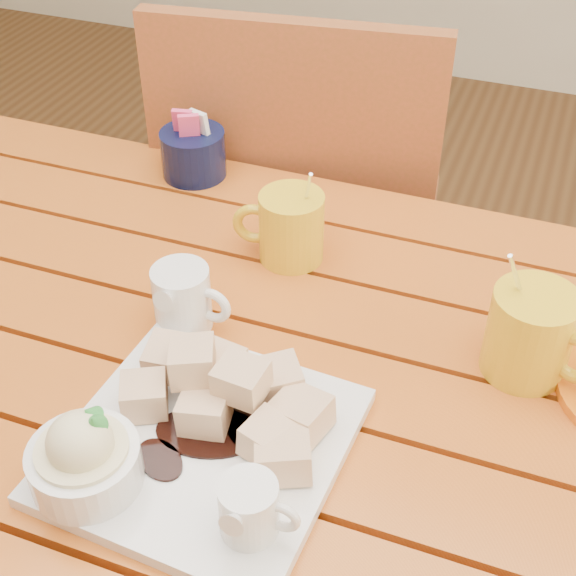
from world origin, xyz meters
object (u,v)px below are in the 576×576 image
at_px(dessert_plate, 181,438).
at_px(chair_far, 305,225).
at_px(coffee_mug_right, 532,334).
at_px(table, 230,414).
at_px(coffee_mug_left, 289,226).

relative_size(dessert_plate, chair_far, 0.29).
xyz_separation_m(coffee_mug_right, chair_far, (-0.42, 0.46, -0.26)).
distance_m(table, dessert_plate, 0.21).
bearing_deg(coffee_mug_right, table, -140.80).
height_order(table, coffee_mug_right, coffee_mug_right).
bearing_deg(coffee_mug_left, coffee_mug_right, -29.41).
bearing_deg(coffee_mug_left, dessert_plate, -98.18).
xyz_separation_m(table, chair_far, (-0.10, 0.55, -0.10)).
distance_m(table, coffee_mug_right, 0.37).
bearing_deg(dessert_plate, chair_far, 99.70).
height_order(table, coffee_mug_left, coffee_mug_left).
relative_size(coffee_mug_left, chair_far, 0.14).
xyz_separation_m(dessert_plate, chair_far, (-0.12, 0.71, -0.24)).
xyz_separation_m(coffee_mug_left, coffee_mug_right, (0.32, -0.10, 0.01)).
distance_m(coffee_mug_left, chair_far, 0.45).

